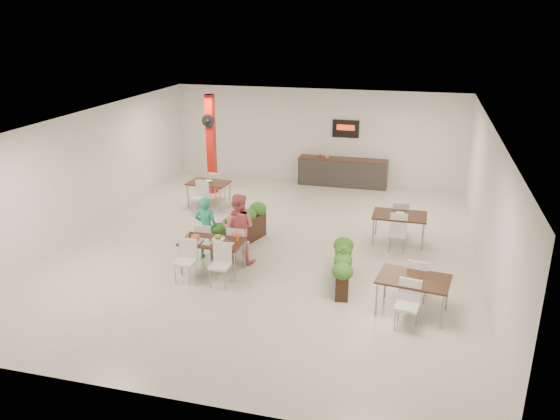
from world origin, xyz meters
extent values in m
plane|color=beige|center=(0.00, 0.00, 0.00)|extent=(12.00, 12.00, 0.00)
cube|color=white|center=(0.00, 6.00, 1.60)|extent=(10.00, 0.10, 3.20)
cube|color=white|center=(0.00, -6.00, 1.60)|extent=(10.00, 0.10, 3.20)
cube|color=white|center=(-5.00, 0.00, 1.60)|extent=(0.10, 12.00, 3.20)
cube|color=white|center=(5.00, 0.00, 1.60)|extent=(0.10, 12.00, 3.20)
cube|color=white|center=(0.00, 0.00, 3.20)|extent=(10.00, 12.00, 0.04)
cube|color=#B1130B|center=(-3.00, 3.80, 1.60)|extent=(0.25, 0.25, 3.20)
cylinder|color=black|center=(-3.00, 3.62, 2.40)|extent=(0.40, 0.06, 0.40)
sphere|color=black|center=(-3.00, 3.58, 2.40)|extent=(0.12, 0.12, 0.12)
cube|color=#292624|center=(1.00, 5.65, 0.45)|extent=(3.00, 0.60, 0.90)
cube|color=black|center=(1.00, 5.65, 0.92)|extent=(3.00, 0.62, 0.04)
cube|color=black|center=(1.00, 5.96, 1.90)|extent=(0.90, 0.04, 0.60)
cube|color=#EE3E1C|center=(1.00, 5.93, 1.95)|extent=(0.60, 0.02, 0.18)
imported|color=maroon|center=(0.20, 5.65, 1.04)|extent=(0.09, 0.09, 0.19)
imported|color=gold|center=(0.45, 5.65, 1.02)|extent=(0.13, 0.13, 0.17)
cube|color=black|center=(-0.87, -1.70, 0.73)|extent=(1.40, 0.81, 0.04)
cylinder|color=gray|center=(-1.51, -2.04, 0.35)|extent=(0.04, 0.04, 0.71)
cylinder|color=gray|center=(-0.23, -2.04, 0.35)|extent=(0.04, 0.04, 0.71)
cylinder|color=gray|center=(-1.50, -1.36, 0.35)|extent=(0.04, 0.04, 0.71)
cylinder|color=gray|center=(-0.22, -1.36, 0.35)|extent=(0.04, 0.04, 0.71)
cube|color=white|center=(-1.26, -1.10, 0.45)|extent=(0.42, 0.42, 0.05)
cube|color=white|center=(-1.26, -1.29, 0.70)|extent=(0.42, 0.04, 0.45)
cylinder|color=gray|center=(-1.09, -0.93, 0.21)|extent=(0.02, 0.02, 0.43)
cylinder|color=gray|center=(-1.43, -0.93, 0.21)|extent=(0.02, 0.02, 0.43)
cylinder|color=gray|center=(-1.09, -1.27, 0.21)|extent=(0.02, 0.02, 0.43)
cylinder|color=gray|center=(-1.43, -1.27, 0.21)|extent=(0.02, 0.02, 0.43)
cube|color=white|center=(-0.46, -1.10, 0.45)|extent=(0.42, 0.42, 0.05)
cube|color=white|center=(-0.46, -1.29, 0.70)|extent=(0.42, 0.04, 0.45)
cylinder|color=gray|center=(-0.29, -0.93, 0.21)|extent=(0.02, 0.02, 0.43)
cylinder|color=gray|center=(-0.63, -0.93, 0.21)|extent=(0.02, 0.02, 0.43)
cylinder|color=gray|center=(-0.29, -1.27, 0.21)|extent=(0.02, 0.02, 0.43)
cylinder|color=gray|center=(-0.63, -1.27, 0.21)|extent=(0.02, 0.02, 0.43)
cube|color=white|center=(-1.27, -2.30, 0.45)|extent=(0.42, 0.42, 0.05)
cube|color=white|center=(-1.27, -2.11, 0.70)|extent=(0.42, 0.04, 0.45)
cylinder|color=gray|center=(-1.44, -2.47, 0.21)|extent=(0.02, 0.02, 0.43)
cylinder|color=gray|center=(-1.10, -2.47, 0.21)|extent=(0.02, 0.02, 0.43)
cylinder|color=gray|center=(-1.44, -2.13, 0.21)|extent=(0.02, 0.02, 0.43)
cylinder|color=gray|center=(-1.10, -2.13, 0.21)|extent=(0.02, 0.02, 0.43)
cube|color=white|center=(-0.47, -2.30, 0.45)|extent=(0.42, 0.42, 0.05)
cube|color=white|center=(-0.47, -2.11, 0.70)|extent=(0.42, 0.04, 0.45)
cylinder|color=gray|center=(-0.64, -2.47, 0.21)|extent=(0.02, 0.02, 0.43)
cylinder|color=gray|center=(-0.30, -2.47, 0.21)|extent=(0.02, 0.02, 0.43)
cylinder|color=gray|center=(-0.64, -2.13, 0.21)|extent=(0.02, 0.02, 0.43)
cylinder|color=gray|center=(-0.30, -2.13, 0.21)|extent=(0.02, 0.02, 0.43)
cube|color=white|center=(-1.22, -1.80, 0.76)|extent=(0.30, 0.30, 0.01)
ellipsoid|color=#9D5A27|center=(-1.22, -1.80, 0.83)|extent=(0.22, 0.22, 0.13)
cube|color=white|center=(-0.77, -1.58, 0.76)|extent=(0.26, 0.26, 0.01)
ellipsoid|color=gold|center=(-0.77, -1.58, 0.82)|extent=(0.18, 0.18, 0.11)
cube|color=white|center=(-0.47, -1.82, 0.76)|extent=(0.26, 0.26, 0.01)
ellipsoid|color=#46180E|center=(-0.47, -1.82, 0.81)|extent=(0.16, 0.16, 0.10)
cube|color=white|center=(-0.92, -1.88, 0.76)|extent=(0.18, 0.18, 0.01)
ellipsoid|color=white|center=(-0.92, -1.88, 0.80)|extent=(0.12, 0.12, 0.07)
cylinder|color=orange|center=(-0.32, -1.55, 0.82)|extent=(0.07, 0.07, 0.15)
imported|color=brown|center=(-1.42, -1.60, 0.80)|extent=(0.12, 0.12, 0.10)
imported|color=#25A476|center=(-1.27, -1.05, 0.78)|extent=(0.57, 0.37, 1.55)
imported|color=#EB686D|center=(-0.47, -1.05, 0.84)|extent=(0.82, 0.64, 1.68)
cube|color=black|center=(-0.75, -0.15, 0.32)|extent=(0.91, 1.90, 0.63)
ellipsoid|color=#195919|center=(-1.00, -0.91, 0.75)|extent=(0.40, 0.40, 0.32)
ellipsoid|color=#195919|center=(-0.87, -0.53, 0.75)|extent=(0.40, 0.40, 0.32)
ellipsoid|color=#195919|center=(-0.75, -0.15, 0.75)|extent=(0.40, 0.40, 0.32)
ellipsoid|color=#195919|center=(-0.62, 0.22, 0.75)|extent=(0.40, 0.40, 0.32)
ellipsoid|color=#195919|center=(-0.49, 0.60, 0.75)|extent=(0.40, 0.40, 0.32)
imported|color=#195919|center=(-0.75, -0.15, 0.84)|extent=(0.37, 0.32, 0.41)
cube|color=black|center=(2.08, -1.62, 0.27)|extent=(0.47, 1.61, 0.53)
ellipsoid|color=#195919|center=(2.16, -2.26, 0.65)|extent=(0.40, 0.40, 0.32)
ellipsoid|color=#195919|center=(2.12, -1.94, 0.65)|extent=(0.40, 0.40, 0.32)
ellipsoid|color=#195919|center=(2.08, -1.62, 0.65)|extent=(0.40, 0.40, 0.32)
ellipsoid|color=#195919|center=(2.04, -1.30, 0.65)|extent=(0.40, 0.40, 0.32)
ellipsoid|color=#195919|center=(1.99, -0.98, 0.65)|extent=(0.40, 0.40, 0.32)
imported|color=#195919|center=(2.08, -1.62, 0.70)|extent=(0.19, 0.19, 0.35)
cube|color=black|center=(-2.63, 2.53, 0.73)|extent=(1.26, 0.89, 0.04)
cylinder|color=gray|center=(-3.20, 2.23, 0.35)|extent=(0.04, 0.04, 0.71)
cylinder|color=gray|center=(-2.12, 2.14, 0.35)|extent=(0.04, 0.04, 0.71)
cylinder|color=gray|center=(-3.14, 2.91, 0.35)|extent=(0.04, 0.04, 0.71)
cylinder|color=gray|center=(-2.06, 2.82, 0.35)|extent=(0.04, 0.04, 0.71)
cube|color=white|center=(-2.58, 3.12, 0.45)|extent=(0.45, 0.45, 0.05)
cube|color=white|center=(-2.60, 2.94, 0.70)|extent=(0.42, 0.07, 0.45)
cylinder|color=gray|center=(-2.40, 3.28, 0.21)|extent=(0.02, 0.02, 0.43)
cylinder|color=gray|center=(-2.74, 3.31, 0.21)|extent=(0.02, 0.02, 0.43)
cylinder|color=gray|center=(-2.43, 2.94, 0.21)|extent=(0.02, 0.02, 0.43)
cylinder|color=gray|center=(-2.77, 2.97, 0.21)|extent=(0.02, 0.02, 0.43)
cube|color=white|center=(-2.68, 1.93, 0.45)|extent=(0.45, 0.45, 0.05)
cube|color=white|center=(-2.66, 2.12, 0.70)|extent=(0.42, 0.07, 0.45)
cylinder|color=gray|center=(-2.86, 1.77, 0.21)|extent=(0.02, 0.02, 0.43)
cylinder|color=gray|center=(-2.52, 1.75, 0.21)|extent=(0.02, 0.02, 0.43)
cylinder|color=gray|center=(-2.83, 2.11, 0.21)|extent=(0.02, 0.02, 0.43)
cylinder|color=gray|center=(-2.49, 2.08, 0.21)|extent=(0.02, 0.02, 0.43)
imported|color=white|center=(-2.63, 2.53, 0.78)|extent=(0.22, 0.22, 0.05)
cube|color=black|center=(3.12, 1.09, 0.73)|extent=(1.35, 0.91, 0.04)
cylinder|color=gray|center=(2.50, 0.71, 0.35)|extent=(0.04, 0.04, 0.71)
cylinder|color=gray|center=(3.72, 0.70, 0.35)|extent=(0.04, 0.04, 0.71)
cylinder|color=gray|center=(2.51, 1.48, 0.35)|extent=(0.04, 0.04, 0.71)
cylinder|color=gray|center=(3.73, 1.47, 0.35)|extent=(0.04, 0.04, 0.71)
cube|color=white|center=(3.12, 1.69, 0.45)|extent=(0.42, 0.42, 0.05)
cube|color=white|center=(3.12, 1.50, 0.70)|extent=(0.42, 0.04, 0.45)
cylinder|color=gray|center=(3.30, 1.86, 0.21)|extent=(0.02, 0.02, 0.43)
cylinder|color=gray|center=(2.96, 1.86, 0.21)|extent=(0.02, 0.02, 0.43)
cylinder|color=gray|center=(3.29, 1.52, 0.21)|extent=(0.02, 0.02, 0.43)
cylinder|color=gray|center=(2.95, 1.52, 0.21)|extent=(0.02, 0.02, 0.43)
cube|color=white|center=(3.11, 0.49, 0.45)|extent=(0.42, 0.42, 0.05)
cube|color=white|center=(3.11, 0.68, 0.70)|extent=(0.42, 0.04, 0.45)
cylinder|color=gray|center=(2.94, 0.32, 0.21)|extent=(0.02, 0.02, 0.43)
cylinder|color=gray|center=(3.28, 0.32, 0.21)|extent=(0.02, 0.02, 0.43)
cylinder|color=gray|center=(2.94, 0.66, 0.21)|extent=(0.02, 0.02, 0.43)
cylinder|color=gray|center=(3.28, 0.66, 0.21)|extent=(0.02, 0.02, 0.43)
imported|color=white|center=(3.12, 1.09, 0.78)|extent=(0.22, 0.22, 0.05)
cube|color=black|center=(3.56, -2.45, 0.73)|extent=(1.47, 1.09, 0.04)
cylinder|color=gray|center=(2.90, -2.75, 0.35)|extent=(0.04, 0.04, 0.71)
cylinder|color=gray|center=(4.12, -2.92, 0.35)|extent=(0.04, 0.04, 0.71)
cylinder|color=gray|center=(3.01, -1.97, 0.35)|extent=(0.04, 0.04, 0.71)
cylinder|color=gray|center=(4.23, -2.15, 0.35)|extent=(0.04, 0.04, 0.71)
cube|color=white|center=(3.65, -1.85, 0.45)|extent=(0.48, 0.48, 0.05)
cube|color=white|center=(3.62, -2.04, 0.70)|extent=(0.42, 0.10, 0.45)
cylinder|color=gray|center=(3.84, -1.71, 0.21)|extent=(0.02, 0.02, 0.43)
cylinder|color=gray|center=(3.51, -1.66, 0.21)|extent=(0.02, 0.02, 0.43)
cylinder|color=gray|center=(3.79, -2.05, 0.21)|extent=(0.02, 0.02, 0.43)
cylinder|color=gray|center=(3.46, -2.00, 0.21)|extent=(0.02, 0.02, 0.43)
cube|color=white|center=(3.48, -3.04, 0.45)|extent=(0.48, 0.48, 0.05)
cube|color=white|center=(3.51, -2.85, 0.70)|extent=(0.42, 0.10, 0.45)
cylinder|color=gray|center=(3.29, -3.18, 0.21)|extent=(0.02, 0.02, 0.43)
cylinder|color=gray|center=(3.62, -3.23, 0.21)|extent=(0.02, 0.02, 0.43)
cylinder|color=gray|center=(3.33, -2.85, 0.21)|extent=(0.02, 0.02, 0.43)
cylinder|color=gray|center=(3.67, -2.90, 0.21)|extent=(0.02, 0.02, 0.43)
camera|label=1|loc=(3.45, -12.21, 5.52)|focal=35.00mm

